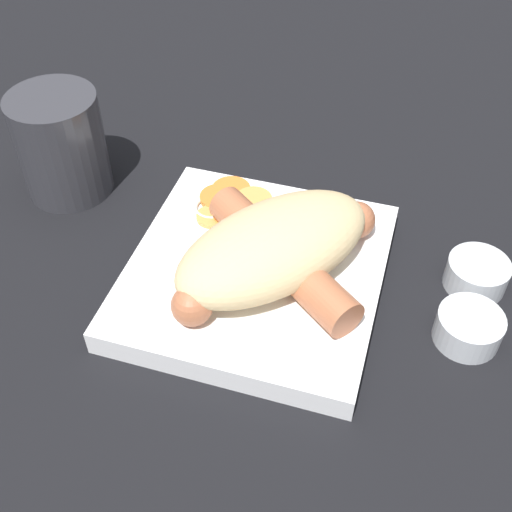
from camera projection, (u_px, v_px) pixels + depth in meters
ground_plane at (256, 283)px, 0.52m from camera, size 3.00×3.00×0.00m
food_tray at (256, 274)px, 0.51m from camera, size 0.20×0.19×0.02m
bread_roll at (274, 245)px, 0.48m from camera, size 0.18×0.17×0.05m
sausage at (280, 260)px, 0.48m from camera, size 0.15×0.14×0.03m
pickled_veggies at (226, 204)px, 0.55m from camera, size 0.08×0.07×0.00m
condiment_cup_near at (468, 329)px, 0.47m from camera, size 0.05×0.05×0.02m
condiment_cup_far at (476, 275)px, 0.51m from camera, size 0.05×0.05×0.02m
drink_glass at (61, 145)px, 0.57m from camera, size 0.08×0.08×0.10m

